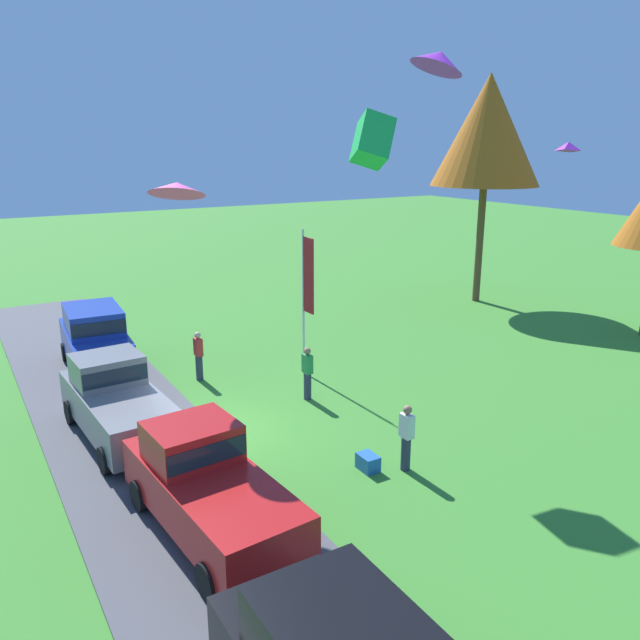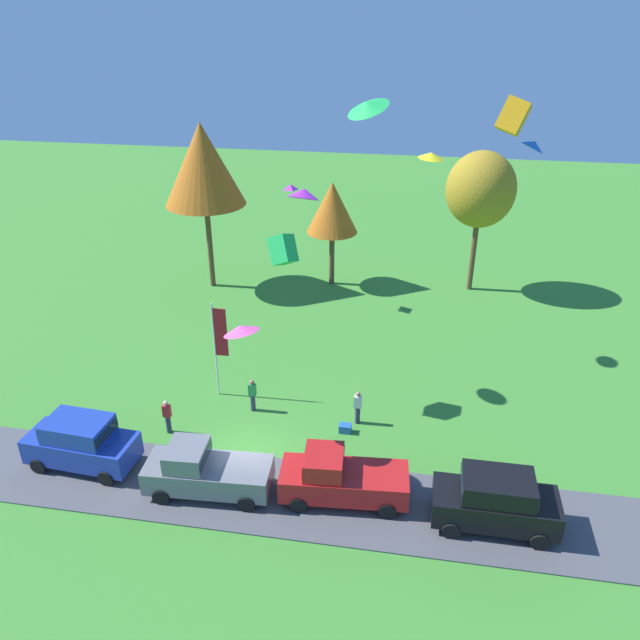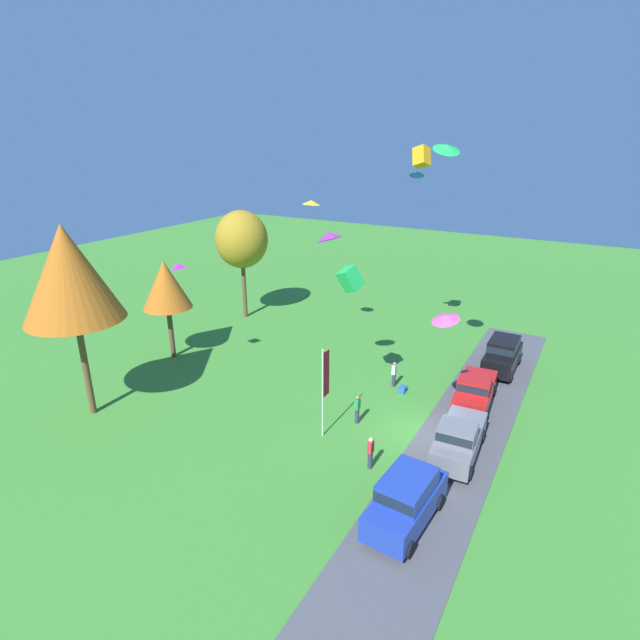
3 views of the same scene
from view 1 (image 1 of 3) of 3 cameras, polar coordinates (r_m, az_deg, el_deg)
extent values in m
plane|color=#3D842D|center=(17.93, -9.67, -10.14)|extent=(120.00, 120.00, 0.00)
cube|color=#4C4C51|center=(17.37, -16.12, -11.36)|extent=(36.00, 4.40, 0.06)
cube|color=#1E389E|center=(23.25, -19.80, -2.23)|extent=(4.72, 2.22, 1.10)
cube|color=#1E389E|center=(22.98, -20.02, 0.07)|extent=(2.72, 1.94, 0.84)
cube|color=#19232D|center=(22.98, -20.02, 0.07)|extent=(2.77, 1.91, 0.46)
cylinder|color=black|center=(24.82, -22.25, -2.70)|extent=(0.70, 0.29, 0.68)
cylinder|color=black|center=(25.00, -18.15, -2.16)|extent=(0.70, 0.29, 0.68)
cylinder|color=black|center=(21.86, -21.42, -5.06)|extent=(0.70, 0.29, 0.68)
cylinder|color=black|center=(22.07, -16.77, -4.42)|extent=(0.70, 0.29, 0.68)
cube|color=slate|center=(17.82, -17.88, -7.72)|extent=(5.09, 2.17, 1.00)
cube|color=slate|center=(18.22, -18.86, -4.24)|extent=(1.59, 1.84, 0.80)
cube|color=#19232D|center=(18.22, -18.86, -4.24)|extent=(1.62, 1.80, 0.44)
cylinder|color=black|center=(19.35, -21.82, -7.81)|extent=(0.69, 0.28, 0.68)
cylinder|color=black|center=(19.75, -16.71, -6.84)|extent=(0.69, 0.28, 0.68)
cylinder|color=black|center=(16.33, -19.02, -12.01)|extent=(0.69, 0.28, 0.68)
cylinder|color=black|center=(16.80, -13.02, -10.70)|extent=(0.69, 0.28, 0.68)
cube|color=red|center=(13.32, -9.92, -15.58)|extent=(5.13, 2.27, 1.00)
cube|color=red|center=(13.53, -11.62, -10.79)|extent=(1.63, 1.87, 0.80)
cube|color=#19232D|center=(13.53, -11.62, -10.79)|extent=(1.66, 1.83, 0.44)
cylinder|color=black|center=(14.66, -16.14, -15.12)|extent=(0.70, 0.29, 0.68)
cylinder|color=black|center=(15.23, -9.59, -13.43)|extent=(0.70, 0.29, 0.68)
cylinder|color=black|center=(12.02, -10.13, -22.40)|extent=(0.70, 0.29, 0.68)
cylinder|color=black|center=(12.71, -2.33, -19.74)|extent=(0.70, 0.29, 0.68)
cylinder|color=#2D334C|center=(19.71, -1.15, -6.05)|extent=(0.24, 0.24, 0.88)
cube|color=#2D8E47|center=(19.45, -1.16, -4.02)|extent=(0.36, 0.22, 0.60)
sphere|color=#9E7051|center=(19.31, -1.17, -2.85)|extent=(0.22, 0.22, 0.22)
cylinder|color=#2D334C|center=(21.66, -10.98, -4.29)|extent=(0.24, 0.24, 0.88)
cube|color=red|center=(21.42, -11.08, -2.43)|extent=(0.36, 0.22, 0.60)
sphere|color=beige|center=(21.29, -11.14, -1.36)|extent=(0.22, 0.22, 0.22)
cylinder|color=#2D334C|center=(15.83, 7.84, -11.98)|extent=(0.24, 0.24, 0.88)
cube|color=white|center=(15.50, 7.95, -9.56)|extent=(0.36, 0.22, 0.60)
sphere|color=#9E7051|center=(15.33, 8.01, -8.14)|extent=(0.22, 0.22, 0.22)
cylinder|color=brown|center=(32.51, 14.37, 6.70)|extent=(0.36, 0.36, 5.79)
cone|color=#B25B19|center=(32.15, 15.07, 16.43)|extent=(5.21, 5.21, 5.21)
cylinder|color=silver|center=(21.27, -1.52, 1.55)|extent=(0.08, 0.08, 5.08)
cube|color=red|center=(20.74, -1.06, 4.06)|extent=(0.64, 0.04, 2.54)
cube|color=blue|center=(15.84, 4.41, -12.84)|extent=(0.56, 0.40, 0.40)
cone|color=#EA4C9E|center=(15.70, -12.97, 11.66)|extent=(1.94, 1.93, 0.68)
cube|color=green|center=(17.82, 4.83, 16.06)|extent=(1.45, 1.50, 1.68)
cone|color=purple|center=(18.51, 10.80, 22.33)|extent=(1.80, 1.85, 0.92)
pyramid|color=purple|center=(26.83, 21.76, 14.54)|extent=(1.01, 1.07, 0.43)
camera|label=2|loc=(19.72, -100.38, 28.72)|focal=35.00mm
camera|label=3|loc=(38.69, -35.75, 24.20)|focal=28.00mm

